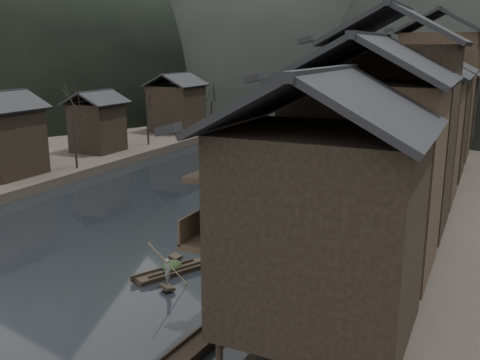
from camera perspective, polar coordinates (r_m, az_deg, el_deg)
The scene contains 12 objects.
water at distance 37.50m, azimuth -14.21°, elevation -7.26°, with size 300.00×300.00×0.00m, color black.
left_bank at distance 89.12m, azimuth -15.35°, elevation 5.28°, with size 40.00×200.00×1.20m, color #2D2823.
stilt_houses at distance 46.77m, azimuth 18.79°, elevation 8.00°, with size 9.00×67.60×17.06m.
left_houses at distance 64.18m, azimuth -17.31°, elevation 6.50°, with size 8.10×53.20×8.73m.
bare_trees at distance 56.67m, azimuth -19.53°, elevation 6.18°, with size 3.79×60.69×7.57m.
moored_sampans at distance 55.81m, azimuth 13.71°, elevation -0.01°, with size 3.01×73.72×0.47m.
midriver_boats at distance 82.72m, azimuth 9.30°, elevation 4.67°, with size 15.03×45.77×0.45m.
stone_bridge at distance 101.55m, azimuth 12.60°, elevation 9.01°, with size 40.00×6.00×9.00m.
hero_sampan at distance 32.88m, azimuth -7.30°, elevation -9.62°, with size 3.04×4.95×0.44m.
cargo_heap at distance 32.87m, azimuth -7.29°, elevation -8.55°, with size 1.12×1.47×0.67m, color black.
boatman at distance 30.86m, azimuth -7.72°, elevation -9.24°, with size 0.56×0.37×1.54m, color #5A5B5D.
bamboo_pole at distance 29.90m, azimuth -7.55°, elevation -5.09°, with size 0.06×0.06×4.02m, color #8C7A51.
Camera 1 is at (22.82, -26.61, 13.30)m, focal length 40.00 mm.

